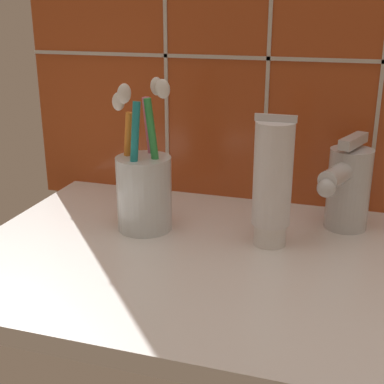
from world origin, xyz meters
The scene contains 5 objects.
sink_counter centered at (0.00, 0.00, 1.00)cm, with size 56.49×38.37×2.00cm, color white.
tile_wall_backsplash centered at (0.01, 19.43, 28.41)cm, with size 66.49×1.72×56.81cm.
toothbrush_cup centered at (-10.68, 4.58, 7.39)cm, with size 8.07×8.41×18.43cm.
toothpaste_tube centered at (4.81, 4.55, 9.50)cm, with size 4.57×4.35×15.11cm.
sink_faucet centered at (12.76, 11.62, 7.57)cm, with size 6.00×10.64×11.59cm.
Camera 1 is at (13.00, -52.02, 28.15)cm, focal length 50.00 mm.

